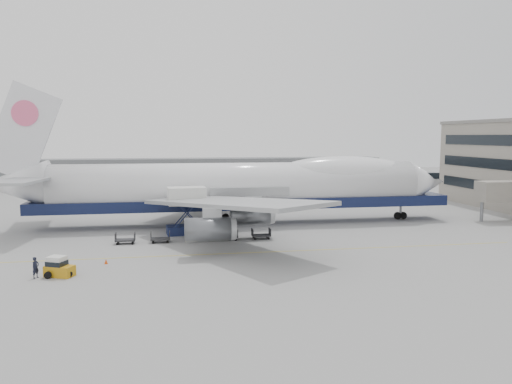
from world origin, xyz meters
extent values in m
plane|color=gray|center=(0.00, 0.00, 0.00)|extent=(260.00, 260.00, 0.00)
cube|color=gold|center=(0.00, -6.00, 0.01)|extent=(60.00, 0.15, 0.01)
cube|color=gray|center=(40.00, 8.00, 4.50)|extent=(9.00, 3.00, 3.00)
cylinder|color=slate|center=(36.00, 8.00, 1.50)|extent=(0.50, 0.50, 3.00)
cube|color=slate|center=(-10.00, 70.00, 3.50)|extent=(110.00, 8.00, 7.00)
cylinder|color=white|center=(0.00, 12.00, 5.70)|extent=(52.00, 6.40, 6.40)
cube|color=#10183B|center=(1.00, 12.00, 3.14)|extent=(60.00, 5.76, 1.50)
cone|color=white|center=(29.00, 12.00, 5.70)|extent=(6.00, 6.40, 6.40)
cone|color=white|center=(-30.50, 12.00, 6.30)|extent=(9.00, 6.40, 6.40)
ellipsoid|color=white|center=(15.60, 12.00, 7.46)|extent=(20.67, 5.78, 4.56)
cube|color=white|center=(-29.00, 12.00, 13.20)|extent=(10.52, 0.50, 13.56)
cylinder|color=#F55F8A|center=(-28.50, 12.00, 15.70)|extent=(3.40, 0.30, 3.40)
cube|color=#9EA0A3|center=(-3.00, -2.28, 5.10)|extent=(20.35, 26.74, 2.26)
cube|color=#9EA0A3|center=(-3.00, 26.28, 5.10)|extent=(20.35, 26.74, 2.26)
cylinder|color=#595B60|center=(-6.00, 31.00, 2.90)|extent=(4.80, 2.60, 2.60)
cylinder|color=#595B60|center=(0.00, 22.00, 2.90)|extent=(4.80, 2.60, 2.60)
cylinder|color=#595B60|center=(0.00, 2.00, 2.90)|extent=(4.80, 2.60, 2.60)
cylinder|color=#595B60|center=(-6.00, -7.00, 2.90)|extent=(4.80, 2.60, 2.60)
cylinder|color=slate|center=(25.00, 12.00, 1.25)|extent=(0.36, 0.36, 2.50)
cylinder|color=black|center=(25.00, 12.00, 0.55)|extent=(1.10, 0.45, 1.10)
cylinder|color=slate|center=(-3.00, 9.00, 1.25)|extent=(0.36, 0.36, 2.50)
cylinder|color=black|center=(-3.00, 9.00, 0.55)|extent=(1.10, 0.45, 1.10)
cylinder|color=slate|center=(-3.00, 15.00, 1.25)|extent=(0.36, 0.36, 2.50)
cylinder|color=black|center=(-3.00, 15.00, 0.55)|extent=(1.10, 0.45, 1.10)
cube|color=#19224C|center=(-7.74, 5.74, 0.57)|extent=(5.41, 2.97, 1.14)
cube|color=silver|center=(-7.74, 5.74, 5.00)|extent=(5.02, 3.14, 2.29)
cube|color=#19224C|center=(-7.74, 4.60, 2.80)|extent=(3.70, 0.47, 4.10)
cube|color=#19224C|center=(-7.74, 6.89, 2.80)|extent=(3.70, 0.47, 4.10)
cube|color=slate|center=(-7.74, 7.41, 5.00)|extent=(2.60, 1.48, 0.15)
cylinder|color=black|center=(-9.61, 4.70, 0.47)|extent=(0.94, 0.36, 0.94)
cylinder|color=black|center=(-9.61, 6.78, 0.47)|extent=(0.94, 0.36, 0.94)
cylinder|color=black|center=(-5.87, 4.70, 0.47)|extent=(0.94, 0.36, 0.94)
cylinder|color=black|center=(-5.87, 6.78, 0.47)|extent=(0.94, 0.36, 0.94)
cube|color=#C08612|center=(-19.85, -12.17, 0.50)|extent=(2.86, 2.28, 0.99)
cube|color=silver|center=(-20.10, -12.06, 1.40)|extent=(1.84, 1.75, 0.90)
cube|color=black|center=(-20.10, -12.06, 1.22)|extent=(1.96, 1.87, 0.45)
cylinder|color=black|center=(-20.76, -12.76, 0.32)|extent=(0.63, 0.27, 0.63)
cylinder|color=black|center=(-20.76, -11.59, 0.32)|extent=(0.63, 0.27, 0.63)
cylinder|color=black|center=(-18.95, -12.76, 0.32)|extent=(0.63, 0.27, 0.63)
cylinder|color=black|center=(-18.95, -11.59, 0.32)|extent=(0.63, 0.27, 0.63)
imported|color=black|center=(-21.85, -12.37, 0.96)|extent=(0.78, 0.84, 1.93)
cone|color=#D9450B|center=(-16.26, -8.27, 0.26)|extent=(0.33, 0.33, 0.52)
cube|color=#D9450B|center=(-16.26, -8.27, 0.01)|extent=(0.35, 0.35, 0.03)
cube|color=#2D2D30|center=(-15.18, 1.01, 0.45)|extent=(2.30, 1.35, 0.18)
cube|color=#2D2D30|center=(-16.28, 1.01, 0.85)|extent=(0.08, 1.35, 0.90)
cube|color=#2D2D30|center=(-14.08, 1.01, 0.85)|extent=(0.08, 1.35, 0.90)
cylinder|color=black|center=(-16.03, 0.46, 0.15)|extent=(0.30, 0.12, 0.30)
cylinder|color=black|center=(-16.03, 1.56, 0.15)|extent=(0.30, 0.12, 0.30)
cylinder|color=black|center=(-14.33, 0.46, 0.15)|extent=(0.30, 0.12, 0.30)
cylinder|color=black|center=(-14.33, 1.56, 0.15)|extent=(0.30, 0.12, 0.30)
cube|color=#2D2D30|center=(-11.08, 1.01, 0.45)|extent=(2.30, 1.35, 0.18)
cube|color=#2D2D30|center=(-12.18, 1.01, 0.85)|extent=(0.08, 1.35, 0.90)
cube|color=#2D2D30|center=(-9.98, 1.01, 0.85)|extent=(0.08, 1.35, 0.90)
cylinder|color=black|center=(-11.93, 0.46, 0.15)|extent=(0.30, 0.12, 0.30)
cylinder|color=black|center=(-11.93, 1.56, 0.15)|extent=(0.30, 0.12, 0.30)
cylinder|color=black|center=(-10.23, 0.46, 0.15)|extent=(0.30, 0.12, 0.30)
cylinder|color=black|center=(-10.23, 1.56, 0.15)|extent=(0.30, 0.12, 0.30)
cube|color=#2D2D30|center=(-6.98, 1.01, 0.45)|extent=(2.30, 1.35, 0.18)
cube|color=#2D2D30|center=(-8.08, 1.01, 0.85)|extent=(0.08, 1.35, 0.90)
cube|color=#2D2D30|center=(-5.88, 1.01, 0.85)|extent=(0.08, 1.35, 0.90)
cylinder|color=black|center=(-7.83, 0.46, 0.15)|extent=(0.30, 0.12, 0.30)
cylinder|color=black|center=(-7.83, 1.56, 0.15)|extent=(0.30, 0.12, 0.30)
cylinder|color=black|center=(-6.13, 0.46, 0.15)|extent=(0.30, 0.12, 0.30)
cylinder|color=black|center=(-6.13, 1.56, 0.15)|extent=(0.30, 0.12, 0.30)
cube|color=#2D2D30|center=(-2.89, 1.01, 0.45)|extent=(2.30, 1.35, 0.18)
cube|color=#2D2D30|center=(-3.99, 1.01, 0.85)|extent=(0.08, 1.35, 0.90)
cube|color=#2D2D30|center=(-1.79, 1.01, 0.85)|extent=(0.08, 1.35, 0.90)
cylinder|color=black|center=(-3.74, 0.46, 0.15)|extent=(0.30, 0.12, 0.30)
cylinder|color=black|center=(-3.74, 1.56, 0.15)|extent=(0.30, 0.12, 0.30)
cylinder|color=black|center=(-2.04, 0.46, 0.15)|extent=(0.30, 0.12, 0.30)
cylinder|color=black|center=(-2.04, 1.56, 0.15)|extent=(0.30, 0.12, 0.30)
cube|color=#2D2D30|center=(1.21, 1.01, 0.45)|extent=(2.30, 1.35, 0.18)
cube|color=#2D2D30|center=(0.11, 1.01, 0.85)|extent=(0.08, 1.35, 0.90)
cube|color=#2D2D30|center=(2.31, 1.01, 0.85)|extent=(0.08, 1.35, 0.90)
cylinder|color=black|center=(0.36, 0.46, 0.15)|extent=(0.30, 0.12, 0.30)
cylinder|color=black|center=(0.36, 1.56, 0.15)|extent=(0.30, 0.12, 0.30)
cylinder|color=black|center=(2.06, 0.46, 0.15)|extent=(0.30, 0.12, 0.30)
cylinder|color=black|center=(2.06, 1.56, 0.15)|extent=(0.30, 0.12, 0.30)
camera|label=1|loc=(-9.72, -58.83, 12.74)|focal=35.00mm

